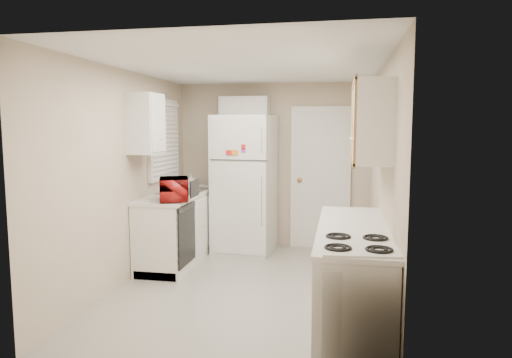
# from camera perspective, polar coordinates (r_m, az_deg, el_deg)

# --- Properties ---
(floor) EXTENTS (3.80, 3.80, 0.00)m
(floor) POSITION_cam_1_polar(r_m,az_deg,el_deg) (5.19, -1.04, -13.35)
(floor) COLOR #ABA69A
(floor) RESTS_ON ground
(ceiling) EXTENTS (3.80, 3.80, 0.00)m
(ceiling) POSITION_cam_1_polar(r_m,az_deg,el_deg) (4.92, -1.10, 13.95)
(ceiling) COLOR white
(ceiling) RESTS_ON floor
(wall_left) EXTENTS (3.80, 3.80, 0.00)m
(wall_left) POSITION_cam_1_polar(r_m,az_deg,el_deg) (5.37, -15.86, 0.25)
(wall_left) COLOR #C1AE95
(wall_left) RESTS_ON floor
(wall_right) EXTENTS (3.80, 3.80, 0.00)m
(wall_right) POSITION_cam_1_polar(r_m,az_deg,el_deg) (4.83, 15.42, -0.41)
(wall_right) COLOR #C1AE95
(wall_right) RESTS_ON floor
(wall_back) EXTENTS (2.80, 2.80, 0.00)m
(wall_back) POSITION_cam_1_polar(r_m,az_deg,el_deg) (6.78, 2.17, 1.73)
(wall_back) COLOR #C1AE95
(wall_back) RESTS_ON floor
(wall_front) EXTENTS (2.80, 2.80, 0.00)m
(wall_front) POSITION_cam_1_polar(r_m,az_deg,el_deg) (3.09, -8.18, -3.99)
(wall_front) COLOR #C1AE95
(wall_front) RESTS_ON floor
(left_counter) EXTENTS (0.60, 1.80, 0.90)m
(left_counter) POSITION_cam_1_polar(r_m,az_deg,el_deg) (6.19, -9.42, -5.83)
(left_counter) COLOR silver
(left_counter) RESTS_ON floor
(dishwasher) EXTENTS (0.03, 0.58, 0.72)m
(dishwasher) POSITION_cam_1_polar(r_m,az_deg,el_deg) (5.53, -8.72, -6.86)
(dishwasher) COLOR black
(dishwasher) RESTS_ON floor
(sink) EXTENTS (0.54, 0.74, 0.16)m
(sink) POSITION_cam_1_polar(r_m,az_deg,el_deg) (6.26, -9.02, -1.88)
(sink) COLOR gray
(sink) RESTS_ON left_counter
(microwave) EXTENTS (0.55, 0.43, 0.32)m
(microwave) POSITION_cam_1_polar(r_m,az_deg,el_deg) (5.45, -10.21, -1.11)
(microwave) COLOR maroon
(microwave) RESTS_ON left_counter
(soap_bottle) EXTENTS (0.11, 0.11, 0.21)m
(soap_bottle) POSITION_cam_1_polar(r_m,az_deg,el_deg) (6.50, -8.14, -0.30)
(soap_bottle) COLOR silver
(soap_bottle) RESTS_ON left_counter
(window_blinds) EXTENTS (0.10, 0.98, 1.08)m
(window_blinds) POSITION_cam_1_polar(r_m,az_deg,el_deg) (6.29, -11.39, 4.89)
(window_blinds) COLOR silver
(window_blinds) RESTS_ON wall_left
(upper_cabinet_left) EXTENTS (0.30, 0.45, 0.70)m
(upper_cabinet_left) POSITION_cam_1_polar(r_m,az_deg,el_deg) (5.48, -13.61, 6.72)
(upper_cabinet_left) COLOR silver
(upper_cabinet_left) RESTS_ON wall_left
(refrigerator) EXTENTS (0.85, 0.83, 1.93)m
(refrigerator) POSITION_cam_1_polar(r_m,az_deg,el_deg) (6.46, -1.41, -0.61)
(refrigerator) COLOR silver
(refrigerator) RESTS_ON floor
(cabinet_over_fridge) EXTENTS (0.70, 0.30, 0.40)m
(cabinet_over_fridge) POSITION_cam_1_polar(r_m,az_deg,el_deg) (6.68, -1.43, 8.53)
(cabinet_over_fridge) COLOR silver
(cabinet_over_fridge) RESTS_ON wall_back
(interior_door) EXTENTS (0.86, 0.06, 2.08)m
(interior_door) POSITION_cam_1_polar(r_m,az_deg,el_deg) (6.69, 8.05, 0.06)
(interior_door) COLOR silver
(interior_door) RESTS_ON floor
(right_counter) EXTENTS (0.60, 2.00, 0.90)m
(right_counter) POSITION_cam_1_polar(r_m,az_deg,el_deg) (4.19, 11.87, -11.86)
(right_counter) COLOR silver
(right_counter) RESTS_ON floor
(stove) EXTENTS (0.61, 0.72, 0.82)m
(stove) POSITION_cam_1_polar(r_m,az_deg,el_deg) (3.60, 12.37, -15.69)
(stove) COLOR silver
(stove) RESTS_ON floor
(upper_cabinet_right) EXTENTS (0.30, 1.20, 0.70)m
(upper_cabinet_right) POSITION_cam_1_polar(r_m,az_deg,el_deg) (4.29, 14.22, 6.83)
(upper_cabinet_right) COLOR silver
(upper_cabinet_right) RESTS_ON wall_right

